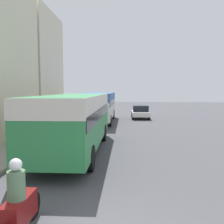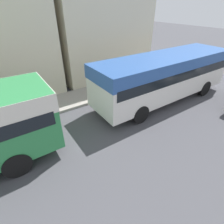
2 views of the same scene
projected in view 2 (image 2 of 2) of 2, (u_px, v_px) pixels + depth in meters
building_far_terrace at (93, 7)px, 13.48m from camera, size 6.14×7.22×10.19m
bus_following at (165, 72)px, 10.43m from camera, size 2.60×9.29×2.81m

